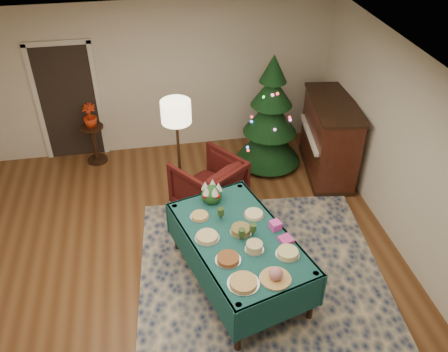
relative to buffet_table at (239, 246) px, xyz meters
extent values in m
plane|color=#593319|center=(-0.66, 0.03, -0.63)|extent=(7.00, 7.00, 0.00)
plane|color=white|center=(-0.66, 0.03, 2.07)|extent=(7.00, 7.00, 0.00)
plane|color=beige|center=(-0.66, 3.53, 0.72)|extent=(6.00, 0.00, 6.00)
plane|color=beige|center=(2.34, 0.03, 0.72)|extent=(0.00, 7.00, 7.00)
cube|color=black|center=(-2.26, 3.51, 0.39)|extent=(0.92, 0.02, 2.04)
cube|color=silver|center=(-2.76, 3.50, 0.42)|extent=(0.08, 0.04, 2.14)
cube|color=silver|center=(-1.76, 3.50, 0.42)|extent=(0.08, 0.04, 2.14)
cube|color=silver|center=(-2.26, 3.50, 1.47)|extent=(1.08, 0.04, 0.08)
cube|color=#122046|center=(0.28, -0.49, -0.62)|extent=(3.55, 4.46, 0.02)
cylinder|color=black|center=(-0.22, -1.01, -0.24)|extent=(0.07, 0.07, 0.78)
cylinder|color=black|center=(-0.72, 0.74, -0.24)|extent=(0.07, 0.07, 0.78)
cylinder|color=black|center=(0.72, -0.74, -0.24)|extent=(0.07, 0.07, 0.78)
cylinder|color=black|center=(0.22, 1.01, -0.24)|extent=(0.07, 0.07, 0.78)
cube|color=#15493F|center=(0.00, 0.00, 0.13)|extent=(1.65, 2.22, 0.04)
cube|color=#15493F|center=(-0.27, 0.94, -0.09)|extent=(1.14, 0.36, 0.49)
cube|color=#15493F|center=(0.27, -0.94, -0.09)|extent=(1.14, 0.36, 0.49)
cube|color=#15493F|center=(0.54, 0.16, -0.09)|extent=(0.59, 1.94, 0.49)
cube|color=#15493F|center=(-0.54, -0.16, -0.09)|extent=(0.59, 1.94, 0.49)
cylinder|color=silver|center=(-0.11, -0.74, 0.16)|extent=(0.36, 0.36, 0.01)
cylinder|color=tan|center=(-0.11, -0.74, 0.19)|extent=(0.31, 0.31, 0.04)
cylinder|color=silver|center=(0.25, -0.74, 0.16)|extent=(0.36, 0.36, 0.01)
sphere|color=#CC727A|center=(0.25, -0.74, 0.25)|extent=(0.16, 0.16, 0.16)
cylinder|color=silver|center=(0.49, -0.40, 0.16)|extent=(0.29, 0.29, 0.01)
cylinder|color=#D8D172|center=(0.49, -0.40, 0.19)|extent=(0.24, 0.24, 0.05)
cylinder|color=silver|center=(-0.21, -0.37, 0.16)|extent=(0.30, 0.30, 0.01)
cylinder|color=brown|center=(-0.21, -0.37, 0.19)|extent=(0.26, 0.26, 0.04)
cylinder|color=silver|center=(0.13, -0.26, 0.16)|extent=(0.23, 0.23, 0.01)
cylinder|color=tan|center=(0.13, -0.26, 0.21)|extent=(0.20, 0.20, 0.09)
cylinder|color=silver|center=(-0.39, 0.04, 0.16)|extent=(0.31, 0.31, 0.01)
cylinder|color=#D8BF7F|center=(-0.39, 0.04, 0.19)|extent=(0.26, 0.26, 0.04)
cylinder|color=silver|center=(0.04, 0.08, 0.16)|extent=(0.28, 0.28, 0.01)
cylinder|color=maroon|center=(0.04, 0.08, 0.20)|extent=(0.24, 0.24, 0.06)
cylinder|color=silver|center=(0.27, 0.36, 0.16)|extent=(0.27, 0.27, 0.01)
cylinder|color=#F2EACC|center=(0.27, 0.36, 0.18)|extent=(0.23, 0.23, 0.03)
cylinder|color=silver|center=(-0.43, 0.45, 0.16)|extent=(0.25, 0.25, 0.01)
cylinder|color=tan|center=(-0.43, 0.45, 0.18)|extent=(0.21, 0.21, 0.03)
cone|color=#2D471E|center=(-0.17, 0.35, 0.20)|extent=(0.07, 0.07, 0.09)
cylinder|color=#2D471E|center=(-0.17, 0.35, 0.29)|extent=(0.08, 0.08, 0.09)
cone|color=#2D471E|center=(0.16, -0.01, 0.20)|extent=(0.07, 0.07, 0.09)
cylinder|color=#2D471E|center=(0.16, -0.01, 0.29)|extent=(0.08, 0.08, 0.09)
cone|color=#2D471E|center=(0.01, -0.07, 0.20)|extent=(0.07, 0.07, 0.09)
cylinder|color=#2D471E|center=(0.01, -0.07, 0.29)|extent=(0.08, 0.08, 0.09)
cube|color=#DA3C9E|center=(0.54, -0.17, 0.18)|extent=(0.19, 0.19, 0.04)
cube|color=#F544BE|center=(0.47, 0.07, 0.21)|extent=(0.16, 0.16, 0.10)
sphere|color=#1E4C1E|center=(-0.22, 0.75, 0.26)|extent=(0.27, 0.27, 0.27)
cone|color=white|center=(-0.13, 0.75, 0.38)|extent=(0.10, 0.10, 0.13)
cone|color=white|center=(-0.19, 0.84, 0.38)|extent=(0.10, 0.10, 0.13)
cone|color=white|center=(-0.30, 0.81, 0.38)|extent=(0.10, 0.10, 0.13)
cone|color=white|center=(-0.30, 0.70, 0.38)|extent=(0.10, 0.10, 0.13)
cone|color=white|center=(-0.19, 0.66, 0.38)|extent=(0.10, 0.10, 0.13)
sphere|color=#B20C0F|center=(-0.13, 0.82, 0.30)|extent=(0.07, 0.07, 0.07)
sphere|color=#B20C0F|center=(-0.29, 0.85, 0.30)|extent=(0.07, 0.07, 0.07)
sphere|color=#B20C0F|center=(-0.32, 0.69, 0.30)|extent=(0.07, 0.07, 0.07)
sphere|color=#B20C0F|center=(-0.16, 0.66, 0.30)|extent=(0.07, 0.07, 0.07)
imported|color=#43100E|center=(-0.14, 1.62, -0.17)|extent=(1.22, 1.21, 0.92)
cylinder|color=#A57F3F|center=(-0.55, 1.79, -0.61)|extent=(0.30, 0.30, 0.03)
cylinder|color=black|center=(-0.55, 1.79, 0.18)|extent=(0.04, 0.04, 1.62)
cylinder|color=#FFEABF|center=(-0.55, 1.79, 0.99)|extent=(0.43, 0.43, 0.32)
cylinder|color=black|center=(-1.92, 3.23, -0.61)|extent=(0.36, 0.36, 0.04)
cylinder|color=black|center=(-1.92, 3.23, -0.28)|extent=(0.08, 0.08, 0.65)
cylinder|color=black|center=(-1.92, 3.23, 0.06)|extent=(0.40, 0.40, 0.03)
imported|color=red|center=(-1.92, 3.23, 0.20)|extent=(0.23, 0.42, 0.23)
cylinder|color=black|center=(1.07, 2.60, -0.55)|extent=(0.12, 0.12, 0.16)
cone|color=black|center=(1.07, 2.60, -0.17)|extent=(1.32, 1.32, 0.71)
cone|color=black|center=(1.07, 2.60, 0.33)|extent=(1.08, 1.08, 0.61)
cone|color=black|center=(1.07, 2.60, 0.79)|extent=(0.81, 0.81, 0.51)
cone|color=black|center=(1.07, 2.60, 1.18)|extent=(0.53, 0.53, 0.46)
cube|color=black|center=(2.00, 2.20, -0.58)|extent=(0.86, 1.59, 0.09)
cube|color=#33130C|center=(2.00, 2.20, 0.03)|extent=(0.84, 1.56, 1.23)
cube|color=black|center=(2.00, 2.20, 0.67)|extent=(0.88, 1.61, 0.05)
cube|color=white|center=(1.68, 2.24, 0.12)|extent=(0.30, 1.28, 0.06)
camera|label=1|loc=(-0.95, -4.16, 4.14)|focal=38.00mm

